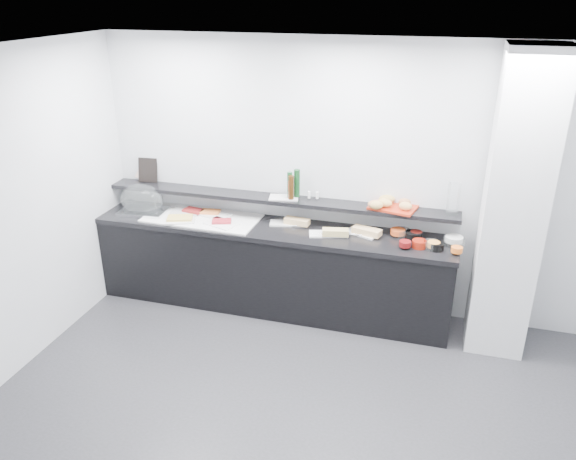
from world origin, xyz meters
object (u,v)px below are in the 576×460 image
(framed_print, at_px, (148,170))
(sandwich_plate_mid, at_px, (328,234))
(bread_tray, at_px, (393,207))
(cloche_base, at_px, (144,212))
(condiment_tray, at_px, (284,198))
(carafe, at_px, (453,199))

(framed_print, bearing_deg, sandwich_plate_mid, -14.62)
(framed_print, relative_size, bread_tray, 0.61)
(sandwich_plate_mid, height_order, bread_tray, bread_tray)
(bread_tray, bearing_deg, cloche_base, -162.50)
(bread_tray, bearing_deg, condiment_tray, -166.35)
(carafe, bearing_deg, condiment_tray, -179.10)
(cloche_base, xyz_separation_m, condiment_tray, (1.48, 0.20, 0.24))
(framed_print, bearing_deg, condiment_tray, -9.75)
(condiment_tray, bearing_deg, cloche_base, 176.18)
(sandwich_plate_mid, bearing_deg, cloche_base, 165.04)
(sandwich_plate_mid, xyz_separation_m, framed_print, (-2.06, 0.30, 0.37))
(framed_print, bearing_deg, bread_tray, -7.91)
(bread_tray, bearing_deg, sandwich_plate_mid, -145.79)
(framed_print, bearing_deg, cloche_base, -81.76)
(sandwich_plate_mid, relative_size, framed_print, 1.42)
(cloche_base, relative_size, framed_print, 1.83)
(framed_print, bearing_deg, carafe, -7.58)
(bread_tray, height_order, carafe, carafe)
(bread_tray, xyz_separation_m, carafe, (0.54, 0.00, 0.14))
(condiment_tray, height_order, carafe, carafe)
(bread_tray, distance_m, carafe, 0.56)
(framed_print, relative_size, carafe, 0.87)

